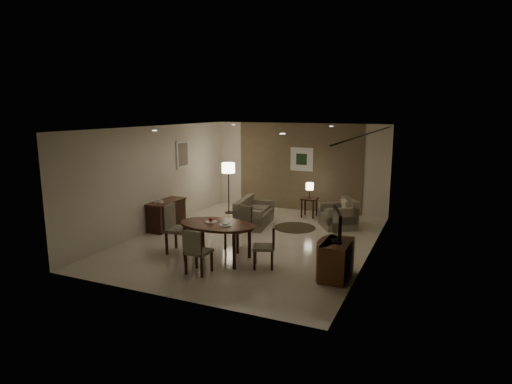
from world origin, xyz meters
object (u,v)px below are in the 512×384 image
at_px(sofa, 254,212).
at_px(armchair, 338,213).
at_px(floor_lamp, 229,188).
at_px(chair_far, 238,228).
at_px(console_desk, 167,215).
at_px(chair_left, 180,229).
at_px(chair_right, 264,247).
at_px(side_table, 309,207).
at_px(chair_near, 199,251).
at_px(tv_cabinet, 337,260).
at_px(dining_table, 218,242).

relative_size(sofa, armchair, 1.74).
bearing_deg(floor_lamp, chair_far, -59.36).
distance_m(console_desk, chair_left, 2.02).
xyz_separation_m(armchair, floor_lamp, (-3.41, 0.27, 0.38)).
relative_size(chair_right, side_table, 1.54).
relative_size(console_desk, armchair, 1.38).
xyz_separation_m(console_desk, chair_near, (2.40, -2.34, 0.07)).
xyz_separation_m(tv_cabinet, chair_left, (-3.50, 0.04, 0.18)).
xyz_separation_m(chair_right, floor_lamp, (-2.73, 3.77, 0.34)).
distance_m(chair_left, side_table, 4.54).
xyz_separation_m(chair_right, armchair, (0.69, 3.50, -0.04)).
bearing_deg(dining_table, side_table, 80.62).
relative_size(chair_far, side_table, 1.75).
distance_m(tv_cabinet, sofa, 4.05).
height_order(console_desk, dining_table, dining_table).
height_order(chair_far, floor_lamp, floor_lamp).
height_order(chair_near, side_table, chair_near).
distance_m(chair_right, sofa, 3.21).
height_order(dining_table, armchair, dining_table).
height_order(tv_cabinet, armchair, armchair).
relative_size(chair_far, chair_right, 1.14).
bearing_deg(floor_lamp, tv_cabinet, -41.51).
bearing_deg(chair_right, floor_lamp, -164.78).
bearing_deg(chair_left, dining_table, -100.12).
bearing_deg(side_table, chair_near, -97.53).
relative_size(dining_table, chair_near, 1.86).
distance_m(side_table, floor_lamp, 2.48).
bearing_deg(chair_near, console_desk, -42.03).
distance_m(sofa, armchair, 2.25).
distance_m(chair_far, chair_right, 1.24).
bearing_deg(side_table, dining_table, -99.38).
bearing_deg(chair_right, console_desk, -135.13).
relative_size(sofa, floor_lamp, 0.99).
bearing_deg(console_desk, tv_cabinet, -17.05).
bearing_deg(chair_right, chair_far, -149.81).
relative_size(tv_cabinet, chair_left, 0.85).
relative_size(chair_left, armchair, 1.22).
relative_size(armchair, floor_lamp, 0.57).
height_order(chair_right, floor_lamp, floor_lamp).
height_order(chair_far, sofa, chair_far).
relative_size(dining_table, armchair, 1.90).
height_order(console_desk, sofa, console_desk).
distance_m(tv_cabinet, dining_table, 2.52).
distance_m(dining_table, floor_lamp, 4.11).
bearing_deg(floor_lamp, armchair, -4.45).
xyz_separation_m(chair_left, side_table, (1.69, 4.21, -0.25)).
relative_size(console_desk, chair_far, 1.23).
relative_size(side_table, floor_lamp, 0.37).
distance_m(chair_left, sofa, 2.82).
bearing_deg(floor_lamp, chair_near, -69.47).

